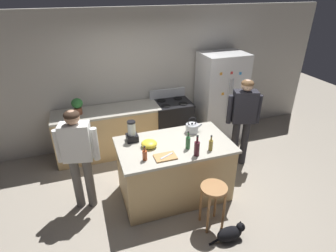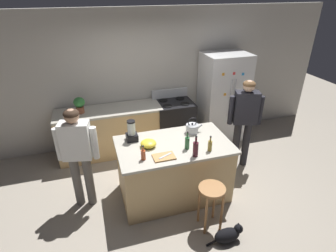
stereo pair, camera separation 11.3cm
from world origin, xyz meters
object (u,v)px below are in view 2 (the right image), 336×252
object	(u,v)px
kitchen_island	(174,170)
bottle_wine	(196,149)
bottle_cooking_sauce	(143,155)
cat	(228,235)
stove_range	(174,123)
cutting_board	(164,157)
potted_plant	(79,104)
bar_stool	(211,197)
blender_appliance	(132,132)
refrigerator	(223,98)
mixing_bowl	(148,143)
bottle_vinegar	(210,145)
person_by_island_left	(78,150)
bottle_olive_oil	(187,143)
tea_kettle	(192,128)
person_by_sink_right	(245,116)
chef_knife	(165,156)

from	to	relation	value
kitchen_island	bottle_wine	size ratio (longest dim) A/B	5.36
bottle_cooking_sauce	cat	bearing A→B (deg)	-42.25
stove_range	cutting_board	xyz separation A→B (m)	(-0.74, -1.82, 0.47)
bottle_wine	cat	bearing A→B (deg)	-72.83
cat	potted_plant	bearing A→B (deg)	122.73
bar_stool	blender_appliance	distance (m)	1.48
kitchen_island	refrigerator	size ratio (longest dim) A/B	0.92
potted_plant	mixing_bowl	world-z (taller)	potted_plant
bottle_vinegar	potted_plant	bearing A→B (deg)	132.69
potted_plant	cutting_board	world-z (taller)	potted_plant
person_by_island_left	bottle_olive_oil	size ratio (longest dim) A/B	5.82
refrigerator	tea_kettle	distance (m)	1.73
blender_appliance	bottle_wine	distance (m)	1.02
kitchen_island	cutting_board	world-z (taller)	cutting_board
stove_range	mixing_bowl	world-z (taller)	stove_range
potted_plant	tea_kettle	world-z (taller)	potted_plant
cat	tea_kettle	xyz separation A→B (m)	(-0.02, 1.35, 0.91)
bar_stool	mixing_bowl	xyz separation A→B (m)	(-0.65, 0.82, 0.47)
person_by_sink_right	cutting_board	xyz separation A→B (m)	(-1.68, -0.72, -0.05)
bottle_wine	cutting_board	size ratio (longest dim) A/B	1.05
potted_plant	bottle_vinegar	distance (m)	2.55
blender_appliance	bottle_cooking_sauce	bearing A→B (deg)	-84.64
bottle_cooking_sauce	person_by_sink_right	bearing A→B (deg)	19.22
cat	chef_knife	size ratio (longest dim) A/B	2.36
tea_kettle	cutting_board	bearing A→B (deg)	-139.01
stove_range	tea_kettle	world-z (taller)	tea_kettle
bar_stool	blender_appliance	size ratio (longest dim) A/B	2.08
mixing_bowl	tea_kettle	xyz separation A→B (m)	(0.77, 0.21, 0.03)
bottle_cooking_sauce	tea_kettle	size ratio (longest dim) A/B	0.78
chef_knife	blender_appliance	bearing A→B (deg)	96.49
bottle_olive_oil	bottle_cooking_sauce	xyz separation A→B (m)	(-0.66, -0.08, -0.02)
bottle_olive_oil	mixing_bowl	size ratio (longest dim) A/B	1.19
mixing_bowl	person_by_sink_right	bearing A→B (deg)	11.93
stove_range	bottle_cooking_sauce	size ratio (longest dim) A/B	5.20
bottle_wine	refrigerator	bearing A→B (deg)	53.57
kitchen_island	person_by_sink_right	world-z (taller)	person_by_sink_right
stove_range	person_by_island_left	size ratio (longest dim) A/B	0.70
blender_appliance	tea_kettle	bearing A→B (deg)	-2.75
stove_range	cat	distance (m)	2.65
mixing_bowl	chef_knife	bearing A→B (deg)	-64.96
bar_stool	cat	xyz separation A→B (m)	(0.13, -0.32, -0.42)
stove_range	chef_knife	xyz separation A→B (m)	(-0.72, -1.82, 0.48)
potted_plant	chef_knife	bearing A→B (deg)	-59.75
bottle_cooking_sauce	cutting_board	world-z (taller)	bottle_cooking_sauce
stove_range	potted_plant	bearing A→B (deg)	179.18
blender_appliance	tea_kettle	xyz separation A→B (m)	(0.96, -0.05, -0.06)
person_by_island_left	tea_kettle	size ratio (longest dim) A/B	5.83
cat	bottle_olive_oil	size ratio (longest dim) A/B	1.88
blender_appliance	bar_stool	bearing A→B (deg)	-51.94
bar_stool	bottle_olive_oil	size ratio (longest dim) A/B	2.45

